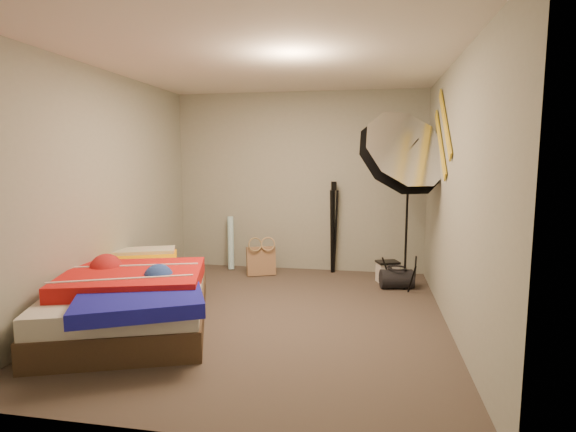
% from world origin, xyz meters
% --- Properties ---
extents(floor, '(4.00, 4.00, 0.00)m').
position_xyz_m(floor, '(0.00, 0.00, 0.00)').
color(floor, '#4B4137').
rests_on(floor, ground).
extents(ceiling, '(4.00, 4.00, 0.00)m').
position_xyz_m(ceiling, '(0.00, 0.00, 2.50)').
color(ceiling, silver).
rests_on(ceiling, wall_back).
extents(wall_back, '(3.50, 0.00, 3.50)m').
position_xyz_m(wall_back, '(0.00, 2.00, 1.25)').
color(wall_back, gray).
rests_on(wall_back, floor).
extents(wall_front, '(3.50, 0.00, 3.50)m').
position_xyz_m(wall_front, '(0.00, -2.00, 1.25)').
color(wall_front, gray).
rests_on(wall_front, floor).
extents(wall_left, '(0.00, 4.00, 4.00)m').
position_xyz_m(wall_left, '(-1.75, 0.00, 1.25)').
color(wall_left, gray).
rests_on(wall_left, floor).
extents(wall_right, '(0.00, 4.00, 4.00)m').
position_xyz_m(wall_right, '(1.75, 0.00, 1.25)').
color(wall_right, gray).
rests_on(wall_right, floor).
extents(tote_bag, '(0.42, 0.30, 0.40)m').
position_xyz_m(tote_bag, '(-0.45, 1.56, 0.19)').
color(tote_bag, '#A37C59').
rests_on(tote_bag, floor).
extents(wrapping_roll, '(0.15, 0.23, 0.76)m').
position_xyz_m(wrapping_roll, '(-0.96, 1.83, 0.38)').
color(wrapping_roll, '#6BCBDE').
rests_on(wrapping_roll, floor).
extents(camera_case, '(0.30, 0.26, 0.25)m').
position_xyz_m(camera_case, '(1.24, 1.50, 0.13)').
color(camera_case, silver).
rests_on(camera_case, floor).
extents(duffel_bag, '(0.42, 0.30, 0.24)m').
position_xyz_m(duffel_bag, '(1.34, 1.23, 0.12)').
color(duffel_bag, black).
rests_on(duffel_bag, floor).
extents(wall_stripe_upper, '(0.02, 0.91, 0.78)m').
position_xyz_m(wall_stripe_upper, '(1.73, 0.60, 1.95)').
color(wall_stripe_upper, gold).
rests_on(wall_stripe_upper, wall_right).
extents(wall_stripe_lower, '(0.02, 0.91, 0.78)m').
position_xyz_m(wall_stripe_lower, '(1.73, 0.85, 1.75)').
color(wall_stripe_lower, gold).
rests_on(wall_stripe_lower, wall_right).
extents(bed, '(2.00, 2.32, 0.57)m').
position_xyz_m(bed, '(-1.23, -0.45, 0.29)').
color(bed, '#443222').
rests_on(bed, floor).
extents(photo_umbrella, '(1.10, 1.17, 2.25)m').
position_xyz_m(photo_umbrella, '(1.33, 1.01, 1.61)').
color(photo_umbrella, black).
rests_on(photo_umbrella, floor).
extents(camera_tripod, '(0.08, 0.08, 1.27)m').
position_xyz_m(camera_tripod, '(0.51, 1.88, 0.73)').
color(camera_tripod, black).
rests_on(camera_tripod, floor).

